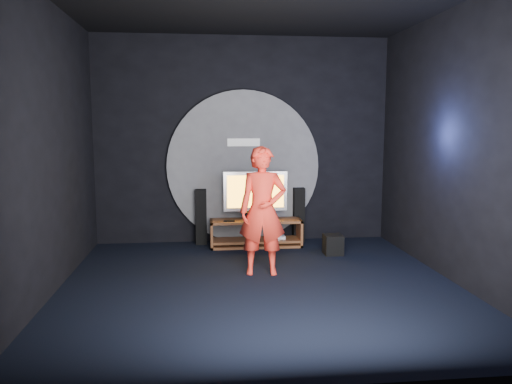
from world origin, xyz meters
TOP-DOWN VIEW (x-y plane):
  - floor at (0.00, 0.00)m, footprint 5.00×5.00m
  - back_wall at (0.00, 2.50)m, footprint 5.00×0.04m
  - front_wall at (0.00, -2.50)m, footprint 5.00×0.04m
  - left_wall at (-2.50, 0.00)m, footprint 0.04×5.00m
  - right_wall at (2.50, 0.00)m, footprint 0.04×5.00m
  - wall_disc_panel at (0.00, 2.44)m, footprint 2.60×0.11m
  - media_console at (0.18, 2.05)m, footprint 1.51×0.45m
  - tv at (0.17, 2.12)m, footprint 1.06×0.22m
  - center_speaker at (0.17, 1.94)m, footprint 0.40×0.15m
  - remote at (-0.28, 1.93)m, footprint 0.18×0.05m
  - tower_speaker_left at (-0.73, 2.32)m, footprint 0.19×0.21m
  - tower_speaker_right at (0.95, 2.35)m, footprint 0.19×0.21m
  - subwoofer at (1.32, 1.39)m, footprint 0.28×0.28m
  - player at (0.10, 0.51)m, footprint 0.67×0.47m

SIDE VIEW (x-z plane):
  - floor at x=0.00m, z-range 0.00..0.00m
  - subwoofer at x=1.32m, z-range 0.00..0.31m
  - media_console at x=0.18m, z-range -0.03..0.42m
  - remote at x=-0.28m, z-range 0.45..0.47m
  - tower_speaker_left at x=-0.73m, z-range 0.00..0.94m
  - tower_speaker_right at x=0.95m, z-range 0.00..0.94m
  - center_speaker at x=0.17m, z-range 0.45..0.60m
  - player at x=0.10m, z-range 0.00..1.73m
  - tv at x=0.17m, z-range 0.49..1.28m
  - wall_disc_panel at x=0.00m, z-range 0.00..2.60m
  - back_wall at x=0.00m, z-range 0.00..3.50m
  - front_wall at x=0.00m, z-range 0.00..3.50m
  - left_wall at x=-2.50m, z-range 0.00..3.50m
  - right_wall at x=2.50m, z-range 0.00..3.50m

